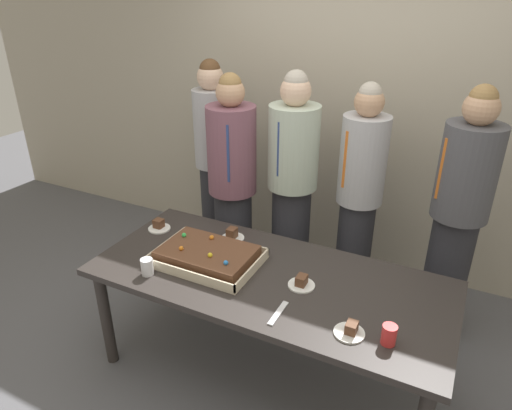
# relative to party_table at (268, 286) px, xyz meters

# --- Properties ---
(ground_plane) EXTENTS (12.00, 12.00, 0.00)m
(ground_plane) POSITION_rel_party_table_xyz_m (0.00, 0.00, -0.66)
(ground_plane) COLOR #5B5B60
(interior_back_panel) EXTENTS (8.00, 0.12, 3.00)m
(interior_back_panel) POSITION_rel_party_table_xyz_m (0.00, 1.60, 0.84)
(interior_back_panel) COLOR #B2A893
(interior_back_panel) RESTS_ON ground_plane
(party_table) EXTENTS (2.06, 0.90, 0.73)m
(party_table) POSITION_rel_party_table_xyz_m (0.00, 0.00, 0.00)
(party_table) COLOR #2D2826
(party_table) RESTS_ON ground_plane
(sheet_cake) EXTENTS (0.62, 0.43, 0.11)m
(sheet_cake) POSITION_rel_party_table_xyz_m (-0.39, -0.03, 0.12)
(sheet_cake) COLOR beige
(sheet_cake) RESTS_ON party_table
(plated_slice_near_left) EXTENTS (0.15, 0.15, 0.07)m
(plated_slice_near_left) POSITION_rel_party_table_xyz_m (-0.90, 0.17, 0.10)
(plated_slice_near_left) COLOR white
(plated_slice_near_left) RESTS_ON party_table
(plated_slice_near_right) EXTENTS (0.15, 0.15, 0.08)m
(plated_slice_near_right) POSITION_rel_party_table_xyz_m (-0.39, 0.27, 0.10)
(plated_slice_near_right) COLOR white
(plated_slice_near_right) RESTS_ON party_table
(plated_slice_far_left) EXTENTS (0.15, 0.15, 0.06)m
(plated_slice_far_left) POSITION_rel_party_table_xyz_m (0.56, -0.26, 0.10)
(plated_slice_far_left) COLOR white
(plated_slice_far_left) RESTS_ON party_table
(plated_slice_far_right) EXTENTS (0.15, 0.15, 0.06)m
(plated_slice_far_right) POSITION_rel_party_table_xyz_m (0.21, -0.01, 0.10)
(plated_slice_far_right) COLOR white
(plated_slice_far_right) RESTS_ON party_table
(drink_cup_nearest) EXTENTS (0.07, 0.07, 0.10)m
(drink_cup_nearest) POSITION_rel_party_table_xyz_m (-0.62, -0.30, 0.13)
(drink_cup_nearest) COLOR white
(drink_cup_nearest) RESTS_ON party_table
(drink_cup_middle) EXTENTS (0.07, 0.07, 0.10)m
(drink_cup_middle) POSITION_rel_party_table_xyz_m (0.73, -0.24, 0.13)
(drink_cup_middle) COLOR red
(drink_cup_middle) RESTS_ON party_table
(cake_server_utensil) EXTENTS (0.03, 0.20, 0.01)m
(cake_server_utensil) POSITION_rel_party_table_xyz_m (0.19, -0.28, 0.08)
(cake_server_utensil) COLOR silver
(cake_server_utensil) RESTS_ON party_table
(person_serving_front) EXTENTS (0.36, 0.36, 1.73)m
(person_serving_front) POSITION_rel_party_table_xyz_m (-0.24, 0.90, 0.24)
(person_serving_front) COLOR #28282D
(person_serving_front) RESTS_ON ground_plane
(person_green_shirt_behind) EXTENTS (0.33, 0.33, 1.68)m
(person_green_shirt_behind) POSITION_rel_party_table_xyz_m (0.24, 1.01, 0.22)
(person_green_shirt_behind) COLOR #28282D
(person_green_shirt_behind) RESTS_ON ground_plane
(person_striped_tie_right) EXTENTS (0.31, 0.31, 1.73)m
(person_striped_tie_right) POSITION_rel_party_table_xyz_m (-1.02, 1.07, 0.26)
(person_striped_tie_right) COLOR #28282D
(person_striped_tie_right) RESTS_ON ground_plane
(person_far_right_suit) EXTENTS (0.36, 0.36, 1.70)m
(person_far_right_suit) POSITION_rel_party_table_xyz_m (-0.66, 0.76, 0.22)
(person_far_right_suit) COLOR #28282D
(person_far_right_suit) RESTS_ON ground_plane
(person_left_edge_reaching) EXTENTS (0.35, 0.35, 1.73)m
(person_left_edge_reaching) POSITION_rel_party_table_xyz_m (0.90, 0.93, 0.24)
(person_left_edge_reaching) COLOR #28282D
(person_left_edge_reaching) RESTS_ON ground_plane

